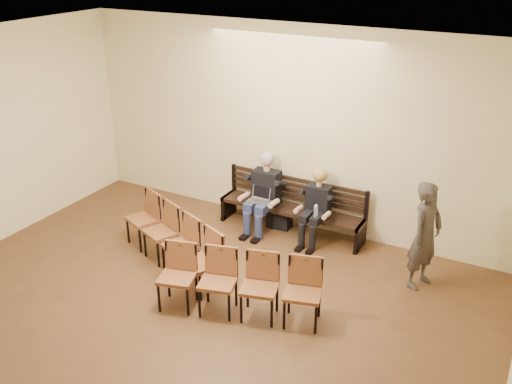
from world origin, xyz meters
TOP-DOWN VIEW (x-y plane):
  - room_walls at (0.00, 0.79)m, footprint 8.02×10.01m
  - bench at (0.20, 4.65)m, footprint 2.60×0.90m
  - seated_man at (-0.27, 4.53)m, footprint 0.58×0.80m
  - seated_woman at (0.70, 4.53)m, footprint 0.50×0.69m
  - laptop at (-0.29, 4.33)m, footprint 0.38×0.33m
  - water_bottle at (0.80, 4.30)m, footprint 0.08×0.08m
  - bag at (-0.05, 4.71)m, footprint 0.42×0.30m
  - passerby at (2.59, 4.05)m, footprint 0.65×0.79m
  - chair_row_front at (0.60, 2.14)m, footprint 2.26×1.07m
  - chair_row_back at (-0.96, 2.74)m, footprint 2.24×1.32m

SIDE VIEW (x-z plane):
  - bag at x=-0.05m, z-range 0.00..0.30m
  - bench at x=0.20m, z-range 0.00..0.45m
  - chair_row_front at x=0.60m, z-range 0.00..0.91m
  - chair_row_back at x=-0.96m, z-range 0.00..0.91m
  - water_bottle at x=0.80m, z-range 0.45..0.68m
  - laptop at x=-0.29m, z-range 0.45..0.70m
  - seated_woman at x=0.70m, z-range 0.00..1.16m
  - seated_man at x=-0.27m, z-range 0.00..1.39m
  - passerby at x=2.59m, z-range 0.00..1.88m
  - room_walls at x=0.00m, z-range 0.78..4.29m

